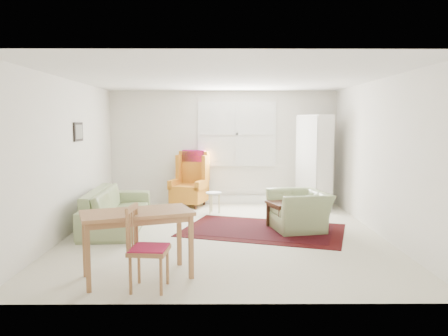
{
  "coord_description": "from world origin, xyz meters",
  "views": [
    {
      "loc": [
        -0.04,
        -6.95,
        1.81
      ],
      "look_at": [
        0.0,
        0.3,
        1.05
      ],
      "focal_mm": 35.0,
      "sensor_mm": 36.0,
      "label": 1
    }
  ],
  "objects_px": {
    "wingback_chair": "(189,179)",
    "coffee_table": "(286,215)",
    "sofa": "(117,201)",
    "desk_chair": "(149,248)",
    "desk": "(137,245)",
    "armchair": "(299,207)",
    "stool": "(214,202)",
    "cabinet": "(314,162)"
  },
  "relations": [
    {
      "from": "cabinet",
      "to": "coffee_table",
      "type": "bearing_deg",
      "value": -137.49
    },
    {
      "from": "coffee_table",
      "to": "desk_chair",
      "type": "distance_m",
      "value": 3.31
    },
    {
      "from": "sofa",
      "to": "armchair",
      "type": "distance_m",
      "value": 3.13
    },
    {
      "from": "sofa",
      "to": "armchair",
      "type": "height_order",
      "value": "sofa"
    },
    {
      "from": "cabinet",
      "to": "sofa",
      "type": "bearing_deg",
      "value": -178.68
    },
    {
      "from": "desk_chair",
      "to": "coffee_table",
      "type": "bearing_deg",
      "value": -30.03
    },
    {
      "from": "stool",
      "to": "desk",
      "type": "height_order",
      "value": "desk"
    },
    {
      "from": "wingback_chair",
      "to": "stool",
      "type": "xyz_separation_m",
      "value": [
        0.55,
        -0.66,
        -0.39
      ]
    },
    {
      "from": "armchair",
      "to": "desk",
      "type": "xyz_separation_m",
      "value": [
        -2.29,
        -2.3,
        0.0
      ]
    },
    {
      "from": "wingback_chair",
      "to": "cabinet",
      "type": "xyz_separation_m",
      "value": [
        2.66,
        -0.16,
        0.38
      ]
    },
    {
      "from": "cabinet",
      "to": "desk",
      "type": "relative_size",
      "value": 1.58
    },
    {
      "from": "wingback_chair",
      "to": "desk_chair",
      "type": "distance_m",
      "value": 4.7
    },
    {
      "from": "stool",
      "to": "wingback_chair",
      "type": "bearing_deg",
      "value": 129.63
    },
    {
      "from": "wingback_chair",
      "to": "armchair",
      "type": "bearing_deg",
      "value": -27.29
    },
    {
      "from": "armchair",
      "to": "desk",
      "type": "bearing_deg",
      "value": -56.7
    },
    {
      "from": "coffee_table",
      "to": "cabinet",
      "type": "height_order",
      "value": "cabinet"
    },
    {
      "from": "armchair",
      "to": "coffee_table",
      "type": "height_order",
      "value": "armchair"
    },
    {
      "from": "sofa",
      "to": "cabinet",
      "type": "height_order",
      "value": "cabinet"
    },
    {
      "from": "armchair",
      "to": "stool",
      "type": "distance_m",
      "value": 2.02
    },
    {
      "from": "coffee_table",
      "to": "cabinet",
      "type": "xyz_separation_m",
      "value": [
        0.85,
        1.84,
        0.75
      ]
    },
    {
      "from": "armchair",
      "to": "wingback_chair",
      "type": "relative_size",
      "value": 0.83
    },
    {
      "from": "armchair",
      "to": "wingback_chair",
      "type": "bearing_deg",
      "value": -147.08
    },
    {
      "from": "armchair",
      "to": "coffee_table",
      "type": "distance_m",
      "value": 0.26
    },
    {
      "from": "sofa",
      "to": "wingback_chair",
      "type": "xyz_separation_m",
      "value": [
        1.11,
        1.84,
        0.15
      ]
    },
    {
      "from": "wingback_chair",
      "to": "cabinet",
      "type": "distance_m",
      "value": 2.69
    },
    {
      "from": "desk",
      "to": "armchair",
      "type": "bearing_deg",
      "value": 45.1
    },
    {
      "from": "wingback_chair",
      "to": "desk_chair",
      "type": "relative_size",
      "value": 1.31
    },
    {
      "from": "sofa",
      "to": "wingback_chair",
      "type": "distance_m",
      "value": 2.15
    },
    {
      "from": "wingback_chair",
      "to": "cabinet",
      "type": "height_order",
      "value": "cabinet"
    },
    {
      "from": "sofa",
      "to": "coffee_table",
      "type": "distance_m",
      "value": 2.93
    },
    {
      "from": "stool",
      "to": "cabinet",
      "type": "height_order",
      "value": "cabinet"
    },
    {
      "from": "stool",
      "to": "desk",
      "type": "bearing_deg",
      "value": -102.6
    },
    {
      "from": "coffee_table",
      "to": "sofa",
      "type": "bearing_deg",
      "value": 176.86
    },
    {
      "from": "sofa",
      "to": "cabinet",
      "type": "relative_size",
      "value": 1.15
    },
    {
      "from": "wingback_chair",
      "to": "coffee_table",
      "type": "bearing_deg",
      "value": -29.78
    },
    {
      "from": "sofa",
      "to": "wingback_chair",
      "type": "bearing_deg",
      "value": -33.96
    },
    {
      "from": "sofa",
      "to": "cabinet",
      "type": "xyz_separation_m",
      "value": [
        3.77,
        1.68,
        0.53
      ]
    },
    {
      "from": "sofa",
      "to": "desk",
      "type": "relative_size",
      "value": 1.82
    },
    {
      "from": "wingback_chair",
      "to": "desk",
      "type": "height_order",
      "value": "wingback_chair"
    },
    {
      "from": "sofa",
      "to": "coffee_table",
      "type": "height_order",
      "value": "sofa"
    },
    {
      "from": "armchair",
      "to": "stool",
      "type": "height_order",
      "value": "armchair"
    },
    {
      "from": "desk",
      "to": "desk_chair",
      "type": "xyz_separation_m",
      "value": [
        0.2,
        -0.36,
        0.07
      ]
    }
  ]
}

